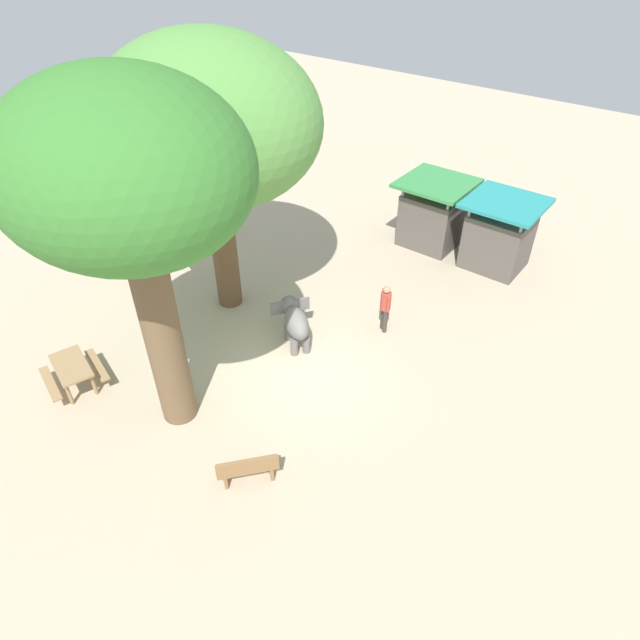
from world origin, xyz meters
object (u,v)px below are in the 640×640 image
Objects in this scene: picnic_table_near at (73,370)px; person_handler at (385,305)px; shade_tree_main at (208,123)px; shade_tree_secondary at (126,177)px; elephant at (295,321)px; wooden_bench at (248,468)px; market_stall_teal at (498,237)px; market_stall_green at (432,216)px.

person_handler is at bearing 70.20° from picnic_table_near.
shade_tree_secondary is at bearing -60.11° from shade_tree_main.
picnic_table_near is at bearing -160.45° from shade_tree_secondary.
wooden_bench is at bearing 152.67° from elephant.
market_stall_teal is at bearing 36.94° from wooden_bench.
market_stall_green reaches higher than wooden_bench.
market_stall_teal is (6.46, 12.77, 0.55)m from picnic_table_near.
elephant is at bearing -3.84° from person_handler.
shade_tree_secondary reaches higher than shade_tree_main.
shade_tree_main is 6.13× the size of wooden_bench.
wooden_bench is (2.32, -4.47, -0.32)m from elephant.
shade_tree_main is 5.00m from shade_tree_secondary.
picnic_table_near is at bearing -106.84° from market_stall_green.
elephant is 2.75m from person_handler.
shade_tree_main is 8.95m from wooden_bench.
shade_tree_secondary is (-0.55, -4.03, 5.68)m from elephant.
shade_tree_main reaches higher than elephant.
shade_tree_main is at bearing -114.34° from market_stall_green.
person_handler reaches higher than elephant.
shade_tree_secondary is at bearing -94.28° from market_stall_green.
shade_tree_secondary is 6.68m from picnic_table_near.
shade_tree_main is at bearing -128.78° from market_stall_teal.
shade_tree_secondary is 3.36× the size of market_stall_green.
elephant is at bearing 82.29° from shade_tree_secondary.
shade_tree_main is 0.96× the size of shade_tree_secondary.
person_handler is 1.22× the size of wooden_bench.
wooden_bench is 12.18m from market_stall_teal.
shade_tree_main is 7.54m from picnic_table_near.
market_stall_teal reaches higher than elephant.
market_stall_teal is (3.48, 11.71, -5.33)m from shade_tree_secondary.
shade_tree_main reaches higher than person_handler.
elephant is 0.20× the size of shade_tree_secondary.
elephant is 0.21× the size of shade_tree_main.
shade_tree_main reaches higher than picnic_table_near.
shade_tree_main is (-3.02, 0.27, 5.07)m from elephant.
person_handler is 5.78m from market_stall_green.
wooden_bench is at bearing -8.66° from shade_tree_secondary.
picnic_table_near is (-5.86, -0.62, 0.12)m from wooden_bench.
market_stall_green is at bearing 180.00° from market_stall_teal.
picnic_table_near is (-0.52, -5.36, -5.27)m from shade_tree_main.
picnic_table_near is at bearing 135.88° from wooden_bench.
person_handler is at bearing -75.33° from market_stall_green.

